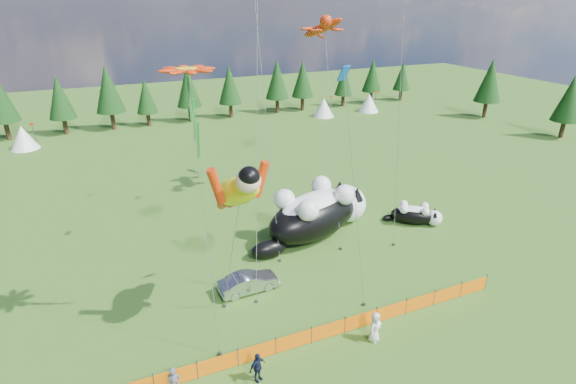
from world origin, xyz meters
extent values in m
plane|color=#103D0B|center=(0.00, 0.00, 0.00)|extent=(160.00, 160.00, 0.00)
cylinder|color=#262626|center=(-9.00, -3.00, 0.55)|extent=(0.06, 0.06, 1.10)
cylinder|color=#262626|center=(-7.00, -3.00, 0.55)|extent=(0.06, 0.06, 1.10)
cylinder|color=#262626|center=(-5.00, -3.00, 0.55)|extent=(0.06, 0.06, 1.10)
cylinder|color=#262626|center=(-3.00, -3.00, 0.55)|extent=(0.06, 0.06, 1.10)
cylinder|color=#262626|center=(-1.00, -3.00, 0.55)|extent=(0.06, 0.06, 1.10)
cylinder|color=#262626|center=(1.00, -3.00, 0.55)|extent=(0.06, 0.06, 1.10)
cylinder|color=#262626|center=(3.00, -3.00, 0.55)|extent=(0.06, 0.06, 1.10)
cylinder|color=#262626|center=(5.00, -3.00, 0.55)|extent=(0.06, 0.06, 1.10)
cylinder|color=#262626|center=(7.00, -3.00, 0.55)|extent=(0.06, 0.06, 1.10)
cylinder|color=#262626|center=(9.00, -3.00, 0.55)|extent=(0.06, 0.06, 1.10)
cylinder|color=#262626|center=(11.00, -3.00, 0.55)|extent=(0.06, 0.06, 1.10)
cube|color=#FC6B05|center=(-8.00, -3.00, 0.50)|extent=(2.00, 0.04, 0.90)
cube|color=#FC6B05|center=(-6.00, -3.00, 0.50)|extent=(2.00, 0.04, 0.90)
cube|color=#FC6B05|center=(-4.00, -3.00, 0.50)|extent=(2.00, 0.04, 0.90)
cube|color=#FC6B05|center=(-2.00, -3.00, 0.50)|extent=(2.00, 0.04, 0.90)
cube|color=#FC6B05|center=(0.00, -3.00, 0.50)|extent=(2.00, 0.04, 0.90)
cube|color=#FC6B05|center=(2.00, -3.00, 0.50)|extent=(2.00, 0.04, 0.90)
cube|color=#FC6B05|center=(4.00, -3.00, 0.50)|extent=(2.00, 0.04, 0.90)
cube|color=#FC6B05|center=(6.00, -3.00, 0.50)|extent=(2.00, 0.04, 0.90)
cube|color=#FC6B05|center=(8.00, -3.00, 0.50)|extent=(2.00, 0.04, 0.90)
cube|color=#FC6B05|center=(10.00, -3.00, 0.50)|extent=(2.00, 0.04, 0.90)
ellipsoid|color=black|center=(4.19, 7.29, 1.66)|extent=(9.12, 6.41, 3.32)
ellipsoid|color=white|center=(4.19, 7.29, 2.49)|extent=(6.84, 4.69, 2.03)
sphere|color=white|center=(7.84, 8.58, 1.48)|extent=(2.95, 2.95, 2.95)
sphere|color=#D0505F|center=(9.03, 8.99, 1.48)|extent=(0.41, 0.41, 0.41)
ellipsoid|color=black|center=(0.01, 5.82, 0.65)|extent=(2.86, 2.08, 1.29)
cone|color=black|center=(8.14, 7.74, 2.66)|extent=(1.03, 1.03, 1.03)
cone|color=black|center=(7.55, 9.41, 2.66)|extent=(1.03, 1.03, 1.03)
sphere|color=white|center=(5.70, 9.09, 3.23)|extent=(1.55, 1.55, 1.55)
sphere|color=white|center=(6.50, 6.83, 3.23)|extent=(1.55, 1.55, 1.55)
sphere|color=white|center=(2.05, 7.81, 3.23)|extent=(1.55, 1.55, 1.55)
sphere|color=white|center=(2.85, 5.54, 3.23)|extent=(1.55, 1.55, 1.55)
ellipsoid|color=black|center=(12.46, 6.07, 0.70)|extent=(3.79, 3.37, 1.40)
ellipsoid|color=white|center=(12.46, 6.07, 1.05)|extent=(2.82, 2.49, 0.85)
sphere|color=white|center=(13.79, 5.12, 0.62)|extent=(1.24, 1.24, 1.24)
sphere|color=#D0505F|center=(14.22, 4.81, 0.62)|extent=(0.17, 0.17, 0.17)
ellipsoid|color=black|center=(10.95, 7.17, 0.27)|extent=(1.20, 1.08, 0.54)
cone|color=black|center=(13.57, 4.82, 1.12)|extent=(0.43, 0.43, 0.43)
cone|color=black|center=(14.01, 5.42, 1.12)|extent=(0.43, 0.43, 0.43)
sphere|color=white|center=(13.45, 5.98, 1.36)|extent=(0.65, 0.65, 0.65)
sphere|color=white|center=(12.86, 5.17, 1.36)|extent=(0.65, 0.65, 0.65)
sphere|color=white|center=(12.13, 6.94, 1.36)|extent=(0.65, 0.65, 0.65)
sphere|color=white|center=(11.54, 6.12, 1.36)|extent=(0.65, 0.65, 0.65)
imported|color=silver|center=(-2.51, 2.65, 0.61)|extent=(3.78, 1.47, 1.23)
imported|color=#545559|center=(-8.18, -3.81, 0.90)|extent=(0.73, 0.56, 1.79)
imported|color=#131934|center=(-4.41, -4.22, 0.79)|extent=(1.04, 0.78, 1.58)
imported|color=silver|center=(2.17, -4.11, 0.87)|extent=(1.00, 0.85, 1.73)
cylinder|color=#595959|center=(-4.03, 1.04, 3.99)|extent=(0.03, 0.03, 7.82)
cube|color=#262626|center=(-4.36, 1.71, 0.08)|extent=(0.15, 0.15, 0.16)
cylinder|color=#595959|center=(6.71, 9.70, 7.28)|extent=(0.03, 0.03, 17.67)
cube|color=#262626|center=(5.13, 4.73, 0.08)|extent=(0.15, 0.15, 0.16)
cylinder|color=#595959|center=(-5.61, -0.82, 7.01)|extent=(0.03, 0.03, 13.89)
cube|color=#262626|center=(-5.62, -1.91, 0.08)|extent=(0.15, 0.15, 0.16)
cube|color=#198B28|center=(-5.61, 0.28, 11.64)|extent=(0.18, 0.18, 3.92)
cylinder|color=#595959|center=(-1.31, 3.90, 8.67)|extent=(0.03, 0.03, 17.94)
cube|color=#262626|center=(-2.50, 1.37, 0.08)|extent=(0.15, 0.15, 0.16)
cylinder|color=#595959|center=(9.70, 5.77, 11.93)|extent=(0.03, 0.03, 23.97)
cube|color=#262626|center=(8.97, 3.71, 0.08)|extent=(0.15, 0.15, 0.16)
cylinder|color=#595959|center=(2.60, -0.69, 6.72)|extent=(0.03, 0.03, 13.29)
cube|color=#262626|center=(3.25, -1.39, 0.08)|extent=(0.15, 0.15, 0.16)
cylinder|color=#595959|center=(1.23, 9.08, 8.95)|extent=(0.03, 0.03, 19.46)
cube|color=#262626|center=(0.50, 5.00, 0.08)|extent=(0.15, 0.15, 0.16)
camera|label=1|loc=(-9.40, -19.46, 16.74)|focal=28.00mm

